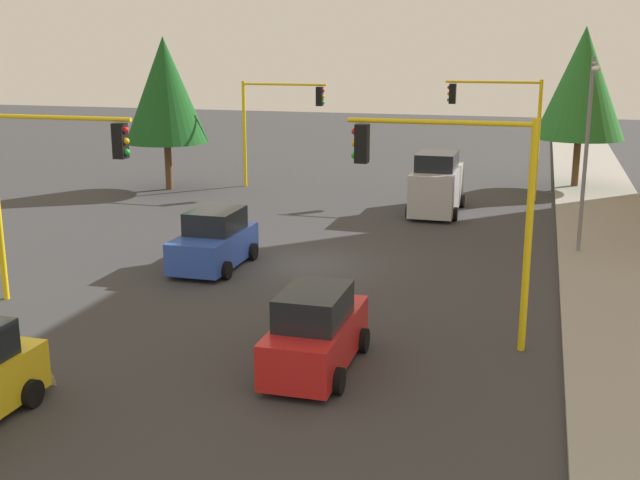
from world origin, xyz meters
TOP-DOWN VIEW (x-y plane):
  - ground_plane at (0.00, 0.00)m, footprint 120.00×120.00m
  - sidewalk_kerb at (-5.00, 10.50)m, footprint 80.00×4.00m
  - lane_arrow_near at (11.51, -3.00)m, footprint 2.40×1.10m
  - traffic_signal_far_right at (-14.00, -5.68)m, footprint 0.36×4.59m
  - traffic_signal_near_right at (6.00, -5.69)m, footprint 0.36×4.59m
  - traffic_signal_far_left at (-14.00, 5.72)m, footprint 0.36×4.59m
  - traffic_signal_near_left at (6.00, 5.71)m, footprint 0.36×4.59m
  - street_lamp_curbside at (-3.61, 9.20)m, footprint 2.15×0.28m
  - tree_roadside_far at (-18.00, 9.50)m, footprint 4.54×4.54m
  - tree_opposite_side at (-12.00, -11.00)m, footprint 4.27×4.27m
  - delivery_van_silver at (-9.87, 3.27)m, footprint 4.80×2.22m
  - car_blue at (1.06, -2.86)m, footprint 3.95×2.11m
  - car_red at (8.49, 2.87)m, footprint 4.05×1.92m

SIDE VIEW (x-z plane):
  - ground_plane at x=0.00m, z-range 0.00..0.00m
  - lane_arrow_near at x=11.51m, z-range -0.54..0.56m
  - sidewalk_kerb at x=-5.00m, z-range 0.00..0.15m
  - car_red at x=8.49m, z-range -0.09..1.88m
  - car_blue at x=1.06m, z-range -0.09..1.89m
  - delivery_van_silver at x=-9.87m, z-range -0.11..2.67m
  - traffic_signal_far_right at x=-14.00m, z-range 1.16..6.71m
  - traffic_signal_near_right at x=6.00m, z-range 1.17..6.77m
  - traffic_signal_near_left at x=6.00m, z-range 1.19..6.95m
  - traffic_signal_far_left at x=-14.00m, z-range 1.20..7.00m
  - street_lamp_curbside at x=-3.61m, z-range 0.85..7.85m
  - tree_opposite_side at x=-12.00m, z-range 1.22..9.03m
  - tree_roadside_far at x=-18.00m, z-range 1.31..9.62m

